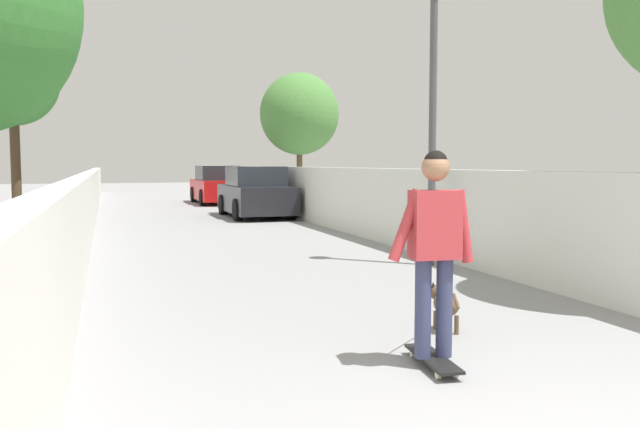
# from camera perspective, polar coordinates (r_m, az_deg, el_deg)

# --- Properties ---
(ground_plane) EXTENTS (80.00, 80.00, 0.00)m
(ground_plane) POSITION_cam_1_polar(r_m,az_deg,el_deg) (16.83, -9.69, -1.09)
(ground_plane) COLOR gray
(wall_left) EXTENTS (48.00, 0.30, 1.39)m
(wall_left) POSITION_cam_1_polar(r_m,az_deg,el_deg) (14.59, -20.07, 0.60)
(wall_left) COLOR silver
(wall_left) RESTS_ON ground
(fence_right) EXTENTS (48.00, 0.30, 1.53)m
(fence_right) POSITION_cam_1_polar(r_m,az_deg,el_deg) (15.57, 2.22, 1.35)
(fence_right) COLOR silver
(fence_right) RESTS_ON ground
(tree_right_near) EXTENTS (2.73, 2.73, 4.75)m
(tree_right_near) POSITION_cam_1_polar(r_m,az_deg,el_deg) (22.55, -1.83, 8.85)
(tree_right_near) COLOR brown
(tree_right_near) RESTS_ON ground
(tree_left_far) EXTENTS (1.94, 1.94, 4.44)m
(tree_left_far) POSITION_cam_1_polar(r_m,az_deg,el_deg) (15.77, -25.53, 10.59)
(tree_left_far) COLOR #473523
(tree_left_far) RESTS_ON ground
(lamp_post) EXTENTS (0.36, 0.36, 4.64)m
(lamp_post) POSITION_cam_1_polar(r_m,az_deg,el_deg) (10.51, 9.99, 12.77)
(lamp_post) COLOR #4C4C51
(lamp_post) RESTS_ON ground
(skateboard) EXTENTS (0.82, 0.29, 0.08)m
(skateboard) POSITION_cam_1_polar(r_m,az_deg,el_deg) (5.36, 9.95, -12.45)
(skateboard) COLOR black
(skateboard) RESTS_ON ground
(person_skateboarder) EXTENTS (0.26, 0.72, 1.64)m
(person_skateboarder) POSITION_cam_1_polar(r_m,az_deg,el_deg) (5.16, 10.10, -2.00)
(person_skateboarder) COLOR #333859
(person_skateboarder) RESTS_ON skateboard
(dog) EXTENTS (1.26, 0.78, 1.06)m
(dog) POSITION_cam_1_polar(r_m,az_deg,el_deg) (6.43, 10.96, -7.69)
(dog) COLOR brown
(dog) RESTS_ON ground
(car_near) EXTENTS (3.87, 1.80, 1.54)m
(car_near) POSITION_cam_1_polar(r_m,az_deg,el_deg) (19.74, -5.71, 1.85)
(car_near) COLOR black
(car_near) RESTS_ON ground
(car_far) EXTENTS (4.34, 1.80, 1.54)m
(car_far) POSITION_cam_1_polar(r_m,az_deg,el_deg) (26.76, -9.07, 2.52)
(car_far) COLOR #B71414
(car_far) RESTS_ON ground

